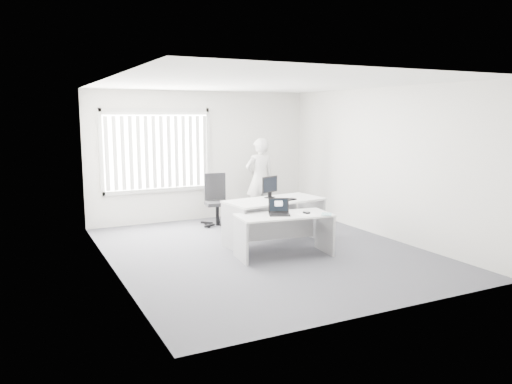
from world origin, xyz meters
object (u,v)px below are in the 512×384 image
monitor (270,187)px  person (260,179)px  office_chair (217,209)px  desk_near (284,226)px  laptop (279,207)px  desk_far (274,212)px

monitor → person: bearing=47.3°
office_chair → person: 1.21m
desk_near → person: bearing=77.3°
laptop → monitor: 1.10m
person → desk_near: bearing=73.0°
office_chair → person: person is taller
office_chair → laptop: (0.01, -2.68, 0.49)m
desk_near → monitor: (0.26, 1.00, 0.49)m
office_chair → laptop: office_chair is taller
desk_near → office_chair: bearing=98.7°
desk_near → desk_far: 0.84m
desk_far → monitor: (0.01, 0.20, 0.42)m
desk_near → office_chair: size_ratio=1.48×
desk_near → laptop: laptop is taller
desk_far → office_chair: size_ratio=1.71×
desk_far → laptop: laptop is taller
desk_near → laptop: bearing=-159.9°
office_chair → laptop: bearing=-80.2°
desk_far → laptop: (-0.35, -0.82, 0.25)m
desk_far → person: size_ratio=1.03×
desk_near → monitor: size_ratio=4.10×
office_chair → monitor: bearing=-67.6°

